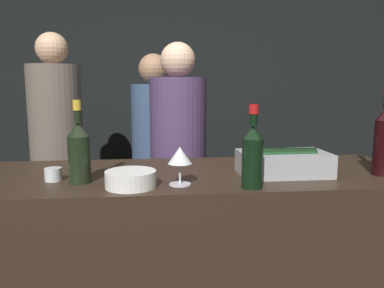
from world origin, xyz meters
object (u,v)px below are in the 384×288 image
red_wine_bottle_burgundy (253,154)px  person_grey_polo (57,150)px  candle_votive (53,174)px  person_blond_tee (178,165)px  person_in_hoodie (155,157)px  bowl_white (131,178)px  champagne_bottle (79,151)px  red_wine_bottle_tall (384,140)px  wine_glass (180,157)px  ice_bin_with_bottles (283,162)px

red_wine_bottle_burgundy → person_grey_polo: 1.66m
candle_votive → person_blond_tee: size_ratio=0.04×
person_in_hoodie → red_wine_bottle_burgundy: bearing=-69.2°
bowl_white → champagne_bottle: 0.24m
person_blond_tee → red_wine_bottle_tall: bearing=148.3°
bowl_white → red_wine_bottle_burgundy: bearing=-7.4°
person_grey_polo → person_blond_tee: bearing=-113.8°
champagne_bottle → person_grey_polo: person_grey_polo is taller
champagne_bottle → red_wine_bottle_burgundy: bearing=-12.5°
candle_votive → wine_glass: bearing=-13.1°
candle_votive → red_wine_bottle_burgundy: bearing=-13.8°
candle_votive → person_blond_tee: 0.97m
bowl_white → wine_glass: bearing=3.8°
ice_bin_with_bottles → candle_votive: ice_bin_with_bottles is taller
ice_bin_with_bottles → bowl_white: (-0.63, -0.14, -0.02)m
wine_glass → person_blond_tee: (0.06, 0.90, -0.22)m
person_blond_tee → wine_glass: bearing=100.7°
ice_bin_with_bottles → red_wine_bottle_burgundy: bearing=-133.8°
person_in_hoodie → person_blond_tee: size_ratio=0.98×
person_in_hoodie → person_grey_polo: size_ratio=0.93×
bowl_white → red_wine_bottle_tall: bearing=4.5°
bowl_white → champagne_bottle: champagne_bottle is taller
wine_glass → red_wine_bottle_tall: 0.86m
person_blond_tee → bowl_white: bearing=89.6°
ice_bin_with_bottles → person_blond_tee: bearing=116.5°
wine_glass → person_in_hoodie: person_in_hoodie is taller
person_in_hoodie → person_blond_tee: (0.14, -0.38, 0.02)m
person_blond_tee → person_grey_polo: 0.87m
candle_votive → person_grey_polo: size_ratio=0.04×
bowl_white → red_wine_bottle_burgundy: (0.44, -0.06, 0.09)m
wine_glass → person_in_hoodie: bearing=93.9°
bowl_white → candle_votive: (-0.31, 0.13, -0.01)m
bowl_white → red_wine_bottle_burgundy: red_wine_bottle_burgundy is taller
bowl_white → red_wine_bottle_burgundy: 0.46m
red_wine_bottle_tall → person_in_hoodie: bearing=128.0°
red_wine_bottle_burgundy → bowl_white: bearing=172.6°
bowl_white → person_in_hoodie: size_ratio=0.11×
ice_bin_with_bottles → wine_glass: 0.47m
wine_glass → red_wine_bottle_burgundy: (0.26, -0.07, 0.02)m
bowl_white → person_grey_polo: bearing=114.5°
bowl_white → candle_votive: size_ratio=2.83×
champagne_bottle → red_wine_bottle_burgundy: champagne_bottle is taller
bowl_white → champagne_bottle: (-0.20, 0.08, 0.09)m
red_wine_bottle_burgundy → person_in_hoodie: (-0.35, 1.35, -0.26)m
candle_votive → person_grey_polo: 1.15m
wine_glass → person_blond_tee: person_blond_tee is taller
bowl_white → wine_glass: size_ratio=1.29×
red_wine_bottle_tall → person_grey_polo: person_grey_polo is taller
wine_glass → red_wine_bottle_burgundy: red_wine_bottle_burgundy is taller
ice_bin_with_bottles → person_blond_tee: size_ratio=0.22×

